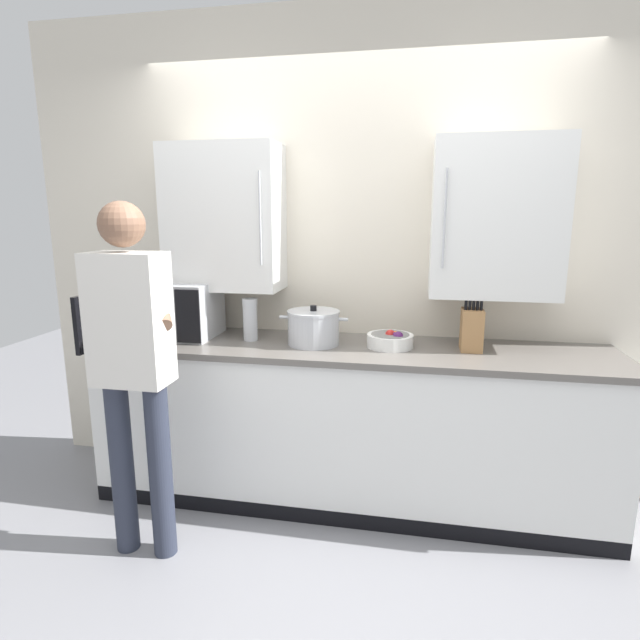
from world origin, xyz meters
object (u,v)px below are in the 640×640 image
(microwave_oven, at_px, (169,309))
(stock_pot, at_px, (313,327))
(thermos_flask, at_px, (250,319))
(person_figure, at_px, (132,353))
(knife_block, at_px, (472,329))
(fruit_bowl, at_px, (390,339))

(microwave_oven, height_order, stock_pot, microwave_oven)
(thermos_flask, distance_m, person_figure, 0.75)
(thermos_flask, height_order, person_figure, person_figure)
(knife_block, xyz_separation_m, thermos_flask, (-1.22, -0.01, 0.01))
(stock_pot, distance_m, thermos_flask, 0.37)
(stock_pot, bearing_deg, thermos_flask, 176.67)
(knife_block, bearing_deg, microwave_oven, -179.87)
(stock_pot, xyz_separation_m, person_figure, (-0.72, -0.65, -0.01))
(knife_block, relative_size, thermos_flask, 1.24)
(knife_block, relative_size, fruit_bowl, 1.20)
(person_figure, bearing_deg, stock_pot, 42.20)
(stock_pot, height_order, person_figure, person_figure)
(microwave_oven, bearing_deg, fruit_bowl, -0.43)
(thermos_flask, bearing_deg, microwave_oven, 179.10)
(knife_block, distance_m, fruit_bowl, 0.43)
(microwave_oven, bearing_deg, thermos_flask, -0.90)
(microwave_oven, relative_size, knife_block, 2.41)
(knife_block, height_order, fruit_bowl, knife_block)
(microwave_oven, distance_m, knife_block, 1.72)
(person_figure, bearing_deg, microwave_oven, 103.28)
(microwave_oven, bearing_deg, person_figure, -76.72)
(fruit_bowl, bearing_deg, knife_block, 1.88)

